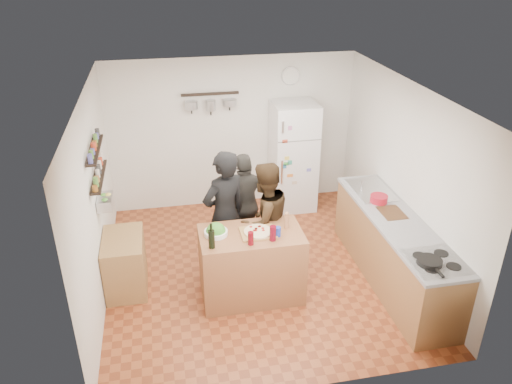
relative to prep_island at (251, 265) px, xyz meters
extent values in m
plane|color=brown|center=(0.18, 0.51, -0.46)|extent=(4.20, 4.20, 0.00)
plane|color=white|center=(0.18, 0.51, 2.04)|extent=(4.20, 4.20, 0.00)
plane|color=silver|center=(0.18, 2.61, 0.79)|extent=(4.00, 0.00, 4.00)
plane|color=silver|center=(-1.82, 0.51, 0.79)|extent=(0.00, 4.20, 4.20)
plane|color=silver|center=(2.18, 0.51, 0.79)|extent=(0.00, 4.20, 4.20)
cube|color=brown|center=(0.00, 0.00, 0.00)|extent=(1.25, 0.72, 0.91)
cube|color=olive|center=(0.08, -0.02, 0.47)|extent=(0.42, 0.34, 0.02)
cylinder|color=beige|center=(0.08, -0.02, 0.48)|extent=(0.34, 0.34, 0.02)
cylinder|color=silver|center=(-0.42, 0.05, 0.48)|extent=(0.28, 0.28, 0.06)
cylinder|color=black|center=(-0.50, -0.22, 0.57)|extent=(0.07, 0.07, 0.23)
cylinder|color=#56070E|center=(-0.05, -0.24, 0.54)|extent=(0.07, 0.07, 0.16)
cylinder|color=#550714|center=(0.22, -0.20, 0.55)|extent=(0.08, 0.08, 0.19)
cylinder|color=#996440|center=(0.45, 0.05, 0.54)|extent=(0.05, 0.05, 0.17)
cylinder|color=#1B3198|center=(0.30, -0.12, 0.51)|extent=(0.07, 0.07, 0.12)
imported|color=black|center=(-0.24, 0.56, 0.43)|extent=(0.77, 0.67, 1.77)
imported|color=black|center=(0.26, 0.45, 0.35)|extent=(0.97, 0.89, 1.61)
imported|color=#2C2A27|center=(0.11, 1.02, 0.31)|extent=(0.95, 0.54, 1.52)
cube|color=#9E7042|center=(1.88, -0.04, -0.01)|extent=(0.63, 2.63, 0.90)
cube|color=white|center=(1.88, -0.99, 0.46)|extent=(0.60, 0.62, 0.02)
cylinder|color=black|center=(1.78, -1.01, 0.49)|extent=(0.28, 0.28, 0.05)
cube|color=silver|center=(1.88, 0.81, 0.46)|extent=(0.50, 0.80, 0.03)
cube|color=#935D35|center=(1.88, 0.13, 0.46)|extent=(0.30, 0.40, 0.02)
cylinder|color=maroon|center=(1.83, 0.45, 0.51)|extent=(0.23, 0.23, 0.10)
cube|color=white|center=(1.13, 2.26, 0.45)|extent=(0.70, 0.68, 1.80)
cylinder|color=silver|center=(1.13, 2.59, 1.69)|extent=(0.30, 0.03, 0.30)
cube|color=black|center=(-1.75, 0.71, 1.04)|extent=(0.12, 1.00, 0.02)
cube|color=black|center=(-1.75, 0.71, 1.40)|extent=(0.12, 1.00, 0.02)
cube|color=silver|center=(-1.72, 0.71, 0.69)|extent=(0.18, 0.35, 0.14)
cube|color=#AB7B47|center=(-1.56, 0.47, -0.09)|extent=(0.50, 0.80, 0.73)
cube|color=black|center=(-0.17, 2.51, 1.49)|extent=(0.90, 0.04, 0.04)
camera|label=1|loc=(-0.94, -5.06, 3.59)|focal=35.00mm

